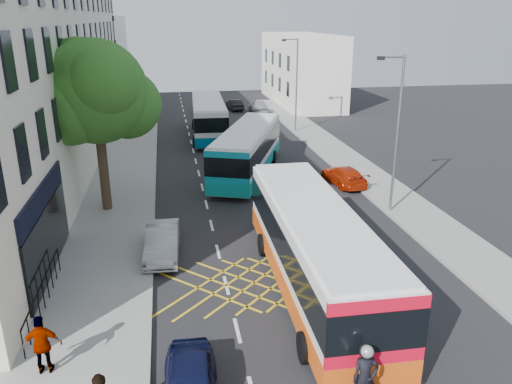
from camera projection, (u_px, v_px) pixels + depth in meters
name	position (u px, v px, depth m)	size (l,w,h in m)	color
ground	(362.00, 380.00, 14.32)	(120.00, 120.00, 0.00)	black
pavement_left	(108.00, 209.00, 26.79)	(5.00, 70.00, 0.15)	gray
pavement_right	(387.00, 192.00, 29.48)	(3.00, 70.00, 0.15)	gray
terrace_main	(25.00, 67.00, 32.47)	(8.30, 45.00, 13.50)	beige
terrace_far	(90.00, 59.00, 61.37)	(8.00, 20.00, 10.00)	silver
building_right	(301.00, 69.00, 59.41)	(6.00, 18.00, 8.00)	silver
street_tree	(95.00, 93.00, 24.70)	(6.30, 5.70, 8.80)	#382619
lamp_near	(396.00, 127.00, 24.98)	(1.45, 0.15, 8.00)	slate
lamp_far	(296.00, 80.00, 43.54)	(1.45, 0.15, 8.00)	slate
railings	(43.00, 294.00, 17.37)	(0.08, 5.60, 1.14)	black
bus_near	(314.00, 248.00, 18.41)	(3.15, 12.01, 3.36)	silver
bus_mid	(247.00, 150.00, 32.44)	(6.42, 11.30, 3.13)	silver
bus_far	(209.00, 117.00, 43.05)	(3.24, 11.53, 3.21)	silver
motorbike	(364.00, 382.00, 12.79)	(0.71, 2.39, 2.12)	black
parked_car_silver	(162.00, 242.00, 21.57)	(1.38, 3.97, 1.31)	#999CA0
red_hatchback	(344.00, 176.00, 30.85)	(1.62, 3.99, 1.16)	#B52507
distant_car_grey	(209.00, 106.00, 54.89)	(2.04, 4.43, 1.23)	#3C3E43
distant_car_silver	(259.00, 107.00, 53.68)	(1.71, 4.26, 1.45)	#9FA1A6
distant_car_dark	(235.00, 105.00, 55.73)	(1.26, 3.62, 1.19)	black
pedestrian_far	(43.00, 345.00, 14.13)	(1.07, 0.45, 1.83)	gray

